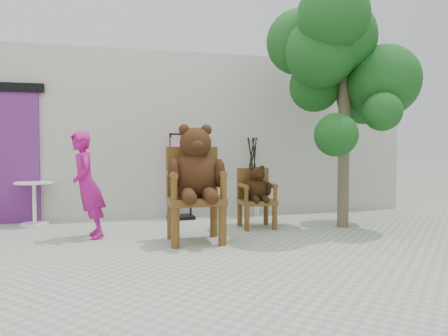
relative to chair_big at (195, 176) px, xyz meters
name	(u,v)px	position (x,y,z in m)	size (l,w,h in m)	color
ground_plane	(210,252)	(0.08, -0.56, -0.88)	(60.00, 60.00, 0.00)	#9A9F8E
back_wall	(178,136)	(0.08, 2.54, 0.62)	(9.00, 1.00, 3.00)	#B6B2AA
doorway	(0,154)	(-2.92, 2.02, 0.28)	(1.40, 0.11, 2.33)	#62246E
chair_big	(195,176)	(0.00, 0.00, 0.00)	(0.75, 0.82, 1.56)	#4B3010
chair_small	(256,191)	(1.09, 0.73, -0.30)	(0.53, 0.53, 0.98)	#4B3010
person	(87,185)	(-1.42, 0.55, -0.14)	(0.54, 0.35, 1.48)	#A61474
cafe_table	(34,198)	(-2.37, 1.79, -0.44)	(0.60, 0.60, 0.70)	white
display_stand	(181,186)	(0.03, 1.79, -0.30)	(0.49, 0.40, 1.51)	black
stool_bucket	(252,181)	(1.35, 1.79, -0.24)	(0.32, 0.32, 1.45)	white
tree	(339,60)	(2.31, 0.43, 1.73)	(2.18, 1.91, 3.65)	#473C2A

